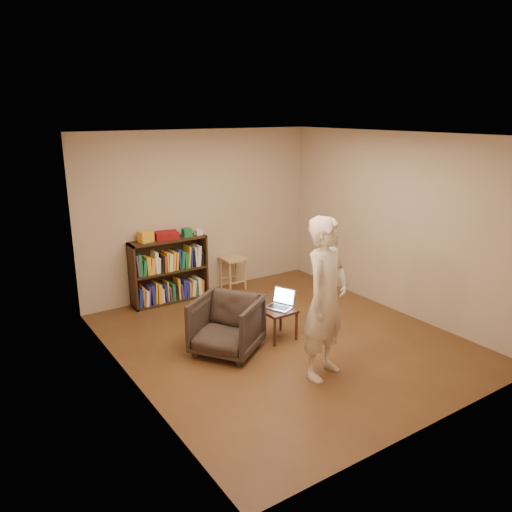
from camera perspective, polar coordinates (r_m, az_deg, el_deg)
floor at (r=6.60m, az=3.15°, el=-9.50°), size 4.50×4.50×0.00m
ceiling at (r=5.95m, az=3.54°, el=13.67°), size 4.50×4.50×0.00m
wall_back at (r=8.02m, az=-6.35°, el=4.90°), size 4.00×0.00×4.00m
wall_left at (r=5.25m, az=-14.48°, el=-1.66°), size 0.00×4.50×4.50m
wall_right at (r=7.49m, az=15.73°, el=3.58°), size 0.00×4.50×4.50m
bookshelf at (r=7.83m, az=-9.90°, el=-2.04°), size 1.20×0.30×1.00m
box_yellow at (r=7.54m, az=-12.49°, el=2.19°), size 0.23×0.18×0.17m
red_cloth at (r=7.67m, az=-10.18°, el=2.35°), size 0.38×0.31×0.11m
box_green at (r=7.75m, az=-7.89°, el=2.68°), size 0.14×0.14×0.13m
box_white at (r=7.86m, az=-6.60°, el=2.73°), size 0.11×0.11×0.08m
stool at (r=8.25m, az=-2.63°, el=-0.87°), size 0.37×0.37×0.54m
armchair at (r=6.15m, az=-3.37°, el=-7.93°), size 1.06×1.05×0.70m
side_table at (r=6.50m, az=2.53°, el=-6.64°), size 0.40×0.40×0.41m
laptop at (r=6.53m, az=2.87°, el=-5.36°), size 0.39×0.41×0.24m
person at (r=5.47m, az=7.98°, el=-4.87°), size 0.77×0.63×1.82m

